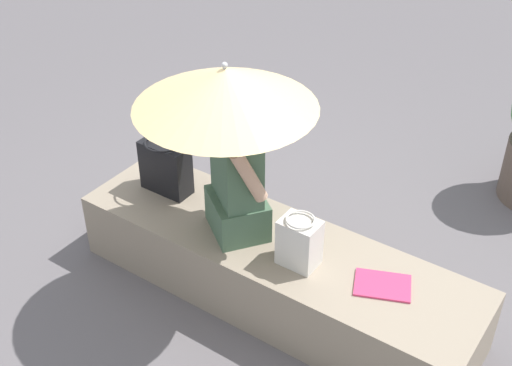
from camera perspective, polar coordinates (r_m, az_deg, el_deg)
ground_plane at (r=3.98m, az=1.48°, el=-9.50°), size 14.00×14.00×0.00m
stone_bench at (r=3.84m, az=1.52°, el=-7.30°), size 2.34×0.64×0.41m
person_seated at (r=3.56m, az=-1.63°, el=1.00°), size 0.50×0.44×0.90m
parasol at (r=3.25m, az=-2.60°, el=7.98°), size 0.91×0.91×1.04m
handbag_black at (r=3.49m, az=3.66°, el=-4.96°), size 0.20×0.15×0.29m
tote_bag_canvas at (r=4.04m, az=-7.61°, el=1.38°), size 0.31×0.23×0.34m
magazine at (r=3.49m, az=10.60°, el=-8.45°), size 0.34×0.29×0.01m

